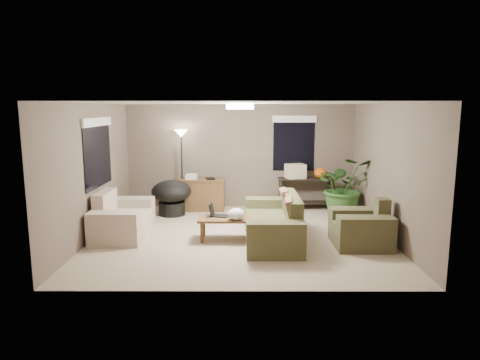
{
  "coord_description": "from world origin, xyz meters",
  "views": [
    {
      "loc": [
        0.02,
        -7.87,
        2.42
      ],
      "look_at": [
        0.0,
        0.2,
        1.05
      ],
      "focal_mm": 32.0,
      "sensor_mm": 36.0,
      "label": 1
    }
  ],
  "objects_px": {
    "desk": "(202,194)",
    "papasan_chair": "(172,195)",
    "console_table": "(305,191)",
    "cat_scratching_post": "(368,223)",
    "armchair": "(361,229)",
    "loveseat": "(122,220)",
    "floor_lamp": "(181,143)",
    "coffee_table": "(225,221)",
    "houseplant": "(344,193)",
    "main_sofa": "(274,225)"
  },
  "relations": [
    {
      "from": "cat_scratching_post",
      "to": "desk",
      "type": "bearing_deg",
      "value": 149.89
    },
    {
      "from": "main_sofa",
      "to": "floor_lamp",
      "type": "distance_m",
      "value": 3.44
    },
    {
      "from": "floor_lamp",
      "to": "houseplant",
      "type": "relative_size",
      "value": 1.41
    },
    {
      "from": "desk",
      "to": "console_table",
      "type": "distance_m",
      "value": 2.48
    },
    {
      "from": "loveseat",
      "to": "armchair",
      "type": "bearing_deg",
      "value": -7.91
    },
    {
      "from": "desk",
      "to": "floor_lamp",
      "type": "relative_size",
      "value": 0.58
    },
    {
      "from": "desk",
      "to": "floor_lamp",
      "type": "xyz_separation_m",
      "value": [
        -0.48,
        0.1,
        1.22
      ]
    },
    {
      "from": "desk",
      "to": "cat_scratching_post",
      "type": "height_order",
      "value": "desk"
    },
    {
      "from": "coffee_table",
      "to": "cat_scratching_post",
      "type": "bearing_deg",
      "value": 7.56
    },
    {
      "from": "floor_lamp",
      "to": "houseplant",
      "type": "xyz_separation_m",
      "value": [
        3.72,
        -0.69,
        -1.07
      ]
    },
    {
      "from": "floor_lamp",
      "to": "cat_scratching_post",
      "type": "distance_m",
      "value": 4.6
    },
    {
      "from": "armchair",
      "to": "papasan_chair",
      "type": "bearing_deg",
      "value": 149.48
    },
    {
      "from": "console_table",
      "to": "cat_scratching_post",
      "type": "relative_size",
      "value": 2.6
    },
    {
      "from": "loveseat",
      "to": "floor_lamp",
      "type": "height_order",
      "value": "floor_lamp"
    },
    {
      "from": "loveseat",
      "to": "houseplant",
      "type": "bearing_deg",
      "value": 17.46
    },
    {
      "from": "coffee_table",
      "to": "houseplant",
      "type": "xyz_separation_m",
      "value": [
        2.6,
        1.74,
        0.17
      ]
    },
    {
      "from": "papasan_chair",
      "to": "floor_lamp",
      "type": "relative_size",
      "value": 0.62
    },
    {
      "from": "coffee_table",
      "to": "loveseat",
      "type": "bearing_deg",
      "value": 171.75
    },
    {
      "from": "desk",
      "to": "papasan_chair",
      "type": "relative_size",
      "value": 0.94
    },
    {
      "from": "main_sofa",
      "to": "floor_lamp",
      "type": "bearing_deg",
      "value": 129.4
    },
    {
      "from": "houseplant",
      "to": "papasan_chair",
      "type": "bearing_deg",
      "value": 178.12
    },
    {
      "from": "armchair",
      "to": "desk",
      "type": "bearing_deg",
      "value": 139.11
    },
    {
      "from": "floor_lamp",
      "to": "loveseat",
      "type": "bearing_deg",
      "value": -112.35
    },
    {
      "from": "coffee_table",
      "to": "console_table",
      "type": "height_order",
      "value": "console_table"
    },
    {
      "from": "floor_lamp",
      "to": "houseplant",
      "type": "bearing_deg",
      "value": -10.45
    },
    {
      "from": "floor_lamp",
      "to": "cat_scratching_post",
      "type": "bearing_deg",
      "value": -28.04
    },
    {
      "from": "main_sofa",
      "to": "floor_lamp",
      "type": "relative_size",
      "value": 1.15
    },
    {
      "from": "armchair",
      "to": "papasan_chair",
      "type": "height_order",
      "value": "armchair"
    },
    {
      "from": "armchair",
      "to": "loveseat",
      "type": "bearing_deg",
      "value": 172.09
    },
    {
      "from": "loveseat",
      "to": "houseplant",
      "type": "relative_size",
      "value": 1.18
    },
    {
      "from": "coffee_table",
      "to": "papasan_chair",
      "type": "relative_size",
      "value": 0.85
    },
    {
      "from": "desk",
      "to": "cat_scratching_post",
      "type": "xyz_separation_m",
      "value": [
        3.39,
        -1.96,
        -0.16
      ]
    },
    {
      "from": "main_sofa",
      "to": "coffee_table",
      "type": "bearing_deg",
      "value": 177.63
    },
    {
      "from": "houseplant",
      "to": "floor_lamp",
      "type": "bearing_deg",
      "value": 169.55
    },
    {
      "from": "papasan_chair",
      "to": "cat_scratching_post",
      "type": "height_order",
      "value": "papasan_chair"
    },
    {
      "from": "armchair",
      "to": "papasan_chair",
      "type": "distance_m",
      "value": 4.32
    },
    {
      "from": "main_sofa",
      "to": "floor_lamp",
      "type": "height_order",
      "value": "floor_lamp"
    },
    {
      "from": "main_sofa",
      "to": "loveseat",
      "type": "xyz_separation_m",
      "value": [
        -2.9,
        0.33,
        0.0
      ]
    },
    {
      "from": "armchair",
      "to": "coffee_table",
      "type": "distance_m",
      "value": 2.45
    },
    {
      "from": "floor_lamp",
      "to": "houseplant",
      "type": "height_order",
      "value": "floor_lamp"
    },
    {
      "from": "console_table",
      "to": "floor_lamp",
      "type": "height_order",
      "value": "floor_lamp"
    },
    {
      "from": "papasan_chair",
      "to": "houseplant",
      "type": "height_order",
      "value": "houseplant"
    },
    {
      "from": "coffee_table",
      "to": "console_table",
      "type": "distance_m",
      "value": 3.09
    },
    {
      "from": "papasan_chair",
      "to": "houseplant",
      "type": "distance_m",
      "value": 3.9
    },
    {
      "from": "armchair",
      "to": "desk",
      "type": "xyz_separation_m",
      "value": [
        -3.06,
        2.65,
        0.08
      ]
    },
    {
      "from": "main_sofa",
      "to": "desk",
      "type": "distance_m",
      "value": 2.82
    },
    {
      "from": "loveseat",
      "to": "armchair",
      "type": "distance_m",
      "value": 4.47
    },
    {
      "from": "main_sofa",
      "to": "armchair",
      "type": "distance_m",
      "value": 1.55
    },
    {
      "from": "loveseat",
      "to": "main_sofa",
      "type": "bearing_deg",
      "value": -6.44
    },
    {
      "from": "main_sofa",
      "to": "cat_scratching_post",
      "type": "relative_size",
      "value": 4.4
    }
  ]
}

